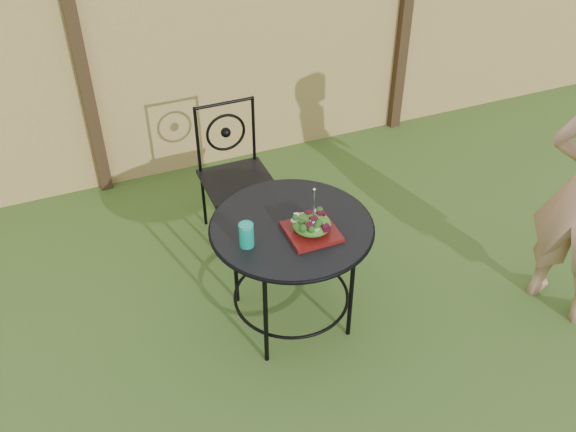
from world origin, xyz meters
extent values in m
plane|color=#244616|center=(0.00, 0.00, 0.00)|extent=(60.00, 60.00, 0.00)
cube|color=#D7B76A|center=(0.00, 2.20, 0.90)|extent=(8.00, 0.05, 1.80)
cube|color=black|center=(-1.30, 2.15, 0.95)|extent=(0.09, 0.09, 1.90)
cube|color=black|center=(1.30, 2.15, 0.95)|extent=(0.09, 0.09, 1.90)
cylinder|color=black|center=(-0.48, 0.29, 0.71)|extent=(0.90, 0.90, 0.02)
torus|color=black|center=(-0.48, 0.29, 0.71)|extent=(0.92, 0.92, 0.02)
torus|color=black|center=(-0.48, 0.29, 0.18)|extent=(0.70, 0.70, 0.02)
cylinder|color=black|center=(-0.22, 0.55, 0.35)|extent=(0.03, 0.03, 0.71)
cylinder|color=black|center=(-0.75, 0.55, 0.35)|extent=(0.03, 0.03, 0.71)
cylinder|color=black|center=(-0.75, 0.03, 0.35)|extent=(0.03, 0.03, 0.71)
cylinder|color=black|center=(-0.22, 0.03, 0.35)|extent=(0.03, 0.03, 0.71)
cube|color=black|center=(-0.51, 1.19, 0.45)|extent=(0.46, 0.46, 0.03)
cylinder|color=black|center=(-0.51, 1.40, 0.94)|extent=(0.42, 0.02, 0.02)
torus|color=black|center=(-0.51, 1.40, 0.72)|extent=(0.28, 0.02, 0.28)
cylinder|color=black|center=(-0.71, 0.99, 0.22)|extent=(0.02, 0.02, 0.44)
cylinder|color=black|center=(-0.31, 0.99, 0.22)|extent=(0.02, 0.02, 0.44)
cylinder|color=black|center=(-0.71, 1.39, 0.22)|extent=(0.02, 0.02, 0.44)
cylinder|color=black|center=(-0.31, 1.39, 0.22)|extent=(0.02, 0.02, 0.44)
cylinder|color=black|center=(-0.71, 1.40, 0.70)|extent=(0.02, 0.02, 0.50)
cylinder|color=black|center=(-0.31, 1.40, 0.70)|extent=(0.02, 0.02, 0.50)
cube|color=#490B0A|center=(-0.41, 0.18, 0.74)|extent=(0.27, 0.27, 0.02)
ellipsoid|color=#235614|center=(-0.41, 0.18, 0.79)|extent=(0.21, 0.21, 0.08)
cylinder|color=silver|center=(-0.40, 0.18, 0.92)|extent=(0.01, 0.01, 0.18)
cylinder|color=#0DA289|center=(-0.77, 0.22, 0.79)|extent=(0.08, 0.08, 0.14)
camera|label=1|loc=(-1.56, -2.27, 2.92)|focal=40.00mm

